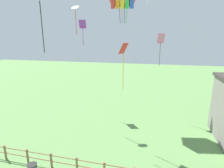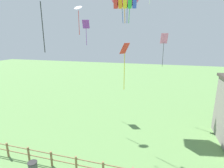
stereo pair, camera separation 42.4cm
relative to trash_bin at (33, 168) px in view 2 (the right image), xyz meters
name	(u,v)px [view 2 (the right image)]	position (x,y,z in m)	size (l,w,h in m)	color
trash_bin	(33,168)	(0.00, 0.00, 0.00)	(0.59, 0.59, 0.83)	#4C4C51
kite_white_delta	(78,10)	(-0.51, 8.52, 10.63)	(0.78, 0.71, 2.73)	white
kite_pink_diamond	(164,43)	(7.50, 11.17, 7.53)	(0.78, 0.49, 3.34)	pink
kite_red_diamond	(124,57)	(4.71, 5.22, 6.60)	(0.72, 0.80, 3.56)	red
kite_purple_streamer	(86,27)	(-0.92, 11.10, 9.22)	(0.89, 0.79, 2.73)	purple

